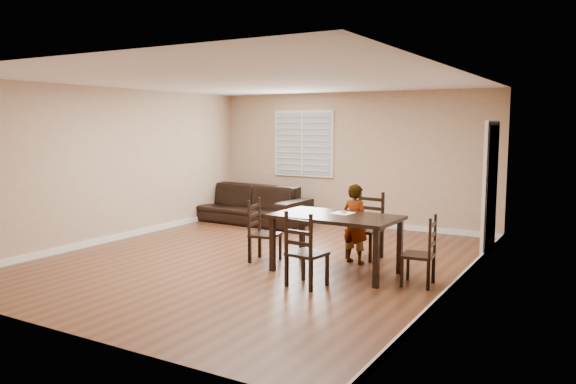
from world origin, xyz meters
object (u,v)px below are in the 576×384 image
object	(u,v)px
chair_left	(258,233)
donut	(344,212)
chair_right	(427,255)
child	(355,224)
dining_table	(336,221)
chair_far	(301,254)
sofa	(247,204)
chair_near	(369,227)

from	to	relation	value
chair_left	donut	world-z (taller)	chair_left
chair_right	child	world-z (taller)	child
dining_table	donut	world-z (taller)	donut
chair_far	dining_table	bearing A→B (deg)	-84.73
dining_table	child	xyz separation A→B (m)	(0.02, 0.63, -0.13)
chair_left	chair_far	bearing A→B (deg)	-135.64
chair_right	sofa	bearing A→B (deg)	-126.26
child	chair_right	bearing A→B (deg)	165.06
chair_near	child	distance (m)	0.49
chair_right	donut	world-z (taller)	chair_right
chair_near	chair_right	world-z (taller)	chair_near
dining_table	sofa	distance (m)	4.32
child	sofa	world-z (taller)	child
sofa	chair_right	bearing A→B (deg)	-27.77
chair_left	chair_near	bearing A→B (deg)	-60.67
dining_table	chair_left	world-z (taller)	chair_left
chair_right	child	distance (m)	1.45
chair_right	child	bearing A→B (deg)	-122.93
dining_table	sofa	bearing A→B (deg)	142.97
chair_far	donut	size ratio (longest dim) A/B	10.62
dining_table	chair_left	size ratio (longest dim) A/B	1.87
dining_table	chair_left	distance (m)	1.34
chair_far	chair_left	bearing A→B (deg)	-28.42
chair_far	child	world-z (taller)	child
chair_left	donut	xyz separation A→B (m)	(1.33, 0.17, 0.40)
dining_table	chair_near	bearing A→B (deg)	89.52
chair_near	child	world-z (taller)	child
chair_right	donut	xyz separation A→B (m)	(-1.27, 0.22, 0.42)
chair_far	child	bearing A→B (deg)	-84.41
chair_right	child	size ratio (longest dim) A/B	0.77
chair_left	chair_right	bearing A→B (deg)	-100.35
sofa	chair_far	bearing A→B (deg)	-44.84
dining_table	chair_right	size ratio (longest dim) A/B	1.93
dining_table	sofa	world-z (taller)	dining_table
chair_far	chair_right	xyz separation A→B (m)	(1.34, 0.88, -0.03)
dining_table	child	bearing A→B (deg)	90.00
chair_left	donut	distance (m)	1.40
dining_table	chair_near	size ratio (longest dim) A/B	1.72
chair_far	child	distance (m)	1.54
chair_near	chair_left	distance (m)	1.73
chair_right	dining_table	bearing A→B (deg)	-97.04
donut	child	bearing A→B (deg)	90.88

